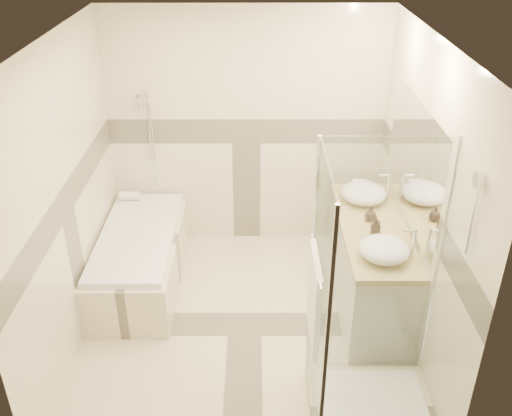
{
  "coord_description": "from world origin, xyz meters",
  "views": [
    {
      "loc": [
        0.1,
        -3.95,
        3.37
      ],
      "look_at": [
        0.1,
        0.25,
        1.05
      ],
      "focal_mm": 40.0,
      "sensor_mm": 36.0,
      "label": 1
    }
  ],
  "objects_px": {
    "vessel_sink_far": "(384,249)",
    "amenity_bottle_a": "(376,226)",
    "vanity": "(369,266)",
    "amenity_bottle_b": "(371,214)",
    "vessel_sink_near": "(364,193)",
    "shower_enclosure": "(360,360)",
    "bathtub": "(140,255)"
  },
  "relations": [
    {
      "from": "vessel_sink_far",
      "to": "amenity_bottle_a",
      "type": "bearing_deg",
      "value": 90.0
    },
    {
      "from": "vanity",
      "to": "amenity_bottle_b",
      "type": "xyz_separation_m",
      "value": [
        -0.02,
        0.08,
        0.49
      ]
    },
    {
      "from": "vanity",
      "to": "amenity_bottle_a",
      "type": "bearing_deg",
      "value": -97.86
    },
    {
      "from": "vanity",
      "to": "vessel_sink_near",
      "type": "height_order",
      "value": "vessel_sink_near"
    },
    {
      "from": "amenity_bottle_a",
      "to": "vessel_sink_far",
      "type": "bearing_deg",
      "value": -90.0
    },
    {
      "from": "vessel_sink_far",
      "to": "vanity",
      "type": "bearing_deg",
      "value": 87.74
    },
    {
      "from": "shower_enclosure",
      "to": "amenity_bottle_a",
      "type": "height_order",
      "value": "shower_enclosure"
    },
    {
      "from": "shower_enclosure",
      "to": "amenity_bottle_b",
      "type": "bearing_deg",
      "value": 78.6
    },
    {
      "from": "bathtub",
      "to": "vessel_sink_far",
      "type": "height_order",
      "value": "vessel_sink_far"
    },
    {
      "from": "amenity_bottle_b",
      "to": "vessel_sink_far",
      "type": "bearing_deg",
      "value": -90.0
    },
    {
      "from": "shower_enclosure",
      "to": "vessel_sink_near",
      "type": "bearing_deg",
      "value": 80.98
    },
    {
      "from": "amenity_bottle_a",
      "to": "amenity_bottle_b",
      "type": "xyz_separation_m",
      "value": [
        0.0,
        0.23,
        -0.02
      ]
    },
    {
      "from": "vessel_sink_near",
      "to": "amenity_bottle_b",
      "type": "relative_size",
      "value": 3.16
    },
    {
      "from": "bathtub",
      "to": "vanity",
      "type": "bearing_deg",
      "value": -9.25
    },
    {
      "from": "vanity",
      "to": "vessel_sink_far",
      "type": "distance_m",
      "value": 0.71
    },
    {
      "from": "bathtub",
      "to": "vessel_sink_far",
      "type": "bearing_deg",
      "value": -21.88
    },
    {
      "from": "vessel_sink_far",
      "to": "amenity_bottle_a",
      "type": "distance_m",
      "value": 0.36
    },
    {
      "from": "bathtub",
      "to": "shower_enclosure",
      "type": "bearing_deg",
      "value": -41.1
    },
    {
      "from": "vanity",
      "to": "bathtub",
      "type": "bearing_deg",
      "value": 170.75
    },
    {
      "from": "bathtub",
      "to": "vanity",
      "type": "xyz_separation_m",
      "value": [
        2.15,
        -0.35,
        0.12
      ]
    },
    {
      "from": "vanity",
      "to": "amenity_bottle_a",
      "type": "distance_m",
      "value": 0.53
    },
    {
      "from": "vessel_sink_near",
      "to": "amenity_bottle_a",
      "type": "bearing_deg",
      "value": -90.0
    },
    {
      "from": "vessel_sink_near",
      "to": "amenity_bottle_a",
      "type": "xyz_separation_m",
      "value": [
        0.0,
        -0.59,
        -0.0
      ]
    },
    {
      "from": "vanity",
      "to": "vessel_sink_far",
      "type": "height_order",
      "value": "vessel_sink_far"
    },
    {
      "from": "bathtub",
      "to": "shower_enclosure",
      "type": "relative_size",
      "value": 0.83
    },
    {
      "from": "shower_enclosure",
      "to": "amenity_bottle_b",
      "type": "distance_m",
      "value": 1.44
    },
    {
      "from": "vanity",
      "to": "shower_enclosure",
      "type": "bearing_deg",
      "value": -102.97
    },
    {
      "from": "shower_enclosure",
      "to": "amenity_bottle_b",
      "type": "xyz_separation_m",
      "value": [
        0.27,
        1.35,
        0.41
      ]
    },
    {
      "from": "vanity",
      "to": "amenity_bottle_a",
      "type": "height_order",
      "value": "amenity_bottle_a"
    },
    {
      "from": "amenity_bottle_b",
      "to": "vessel_sink_near",
      "type": "bearing_deg",
      "value": 90.0
    },
    {
      "from": "vanity",
      "to": "amenity_bottle_a",
      "type": "relative_size",
      "value": 9.77
    },
    {
      "from": "vessel_sink_far",
      "to": "amenity_bottle_a",
      "type": "relative_size",
      "value": 2.43
    }
  ]
}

